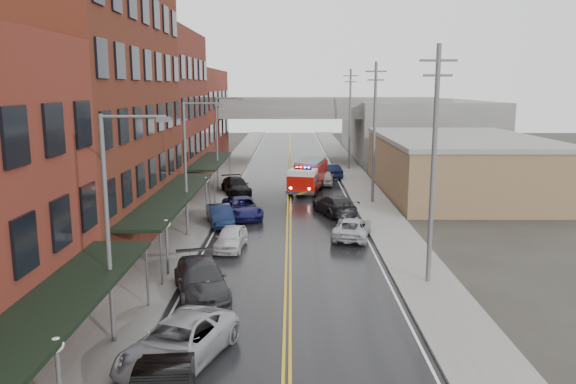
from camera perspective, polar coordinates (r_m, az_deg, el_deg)
name	(u,v)px	position (r m, az deg, el deg)	size (l,w,h in m)	color
road	(289,217)	(43.68, 0.10, -2.51)	(11.00, 160.00, 0.02)	black
sidewalk_left	(195,216)	(44.29, -9.40, -2.38)	(3.00, 160.00, 0.15)	slate
sidewalk_right	(383,216)	(44.25, 9.60, -2.40)	(3.00, 160.00, 0.15)	slate
curb_left	(216,216)	(44.05, -7.28, -2.40)	(0.30, 160.00, 0.15)	gray
curb_right	(362,216)	(44.01, 7.48, -2.41)	(0.30, 160.00, 0.15)	gray
brick_building_b	(77,102)	(37.99, -20.67, 8.53)	(9.00, 20.00, 18.00)	#582117
brick_building_c	(148,113)	(54.76, -14.05, 7.78)	(9.00, 15.00, 15.00)	#5B201B
brick_building_far	(183,119)	(71.90, -10.57, 7.34)	(9.00, 20.00, 12.00)	maroon
tan_building	(459,167)	(55.38, 16.95, 2.46)	(14.00, 22.00, 5.00)	#816245
right_far_block	(413,128)	(84.65, 12.55, 6.39)	(18.00, 30.00, 8.00)	slate
awning_0	(48,313)	(19.50, -23.24, -11.25)	(2.60, 16.00, 3.09)	black
awning_1	(173,196)	(37.00, -11.62, -0.43)	(2.60, 18.00, 3.09)	black
awning_2	(211,161)	(54.03, -7.84, 3.15)	(2.60, 13.00, 3.09)	black
globe_lamp_0	(58,364)	(17.68, -22.35, -15.89)	(0.44, 0.44, 3.12)	#59595B
globe_lamp_1	(167,235)	(30.25, -12.24, -4.25)	(0.44, 0.44, 3.12)	#59595B
globe_lamp_2	(206,187)	(43.70, -8.32, 0.47)	(0.44, 0.44, 3.12)	#59595B
street_lamp_0	(113,216)	(22.11, -17.34, -2.34)	(2.64, 0.22, 9.00)	#59595B
street_lamp_1	(189,161)	(37.44, -10.02, 3.16)	(2.64, 0.22, 9.00)	#59595B
street_lamp_2	(220,138)	(53.17, -6.97, 5.44)	(2.64, 0.22, 9.00)	#59595B
utility_pole_0	(434,162)	(28.65, 14.57, 2.97)	(1.80, 0.24, 12.00)	#59595B
utility_pole_1	(374,131)	(48.19, 8.77, 6.19)	(1.80, 0.24, 12.00)	#59595B
utility_pole_2	(350,118)	(67.99, 6.30, 7.53)	(1.80, 0.24, 12.00)	#59595B
overpass	(290,117)	(74.63, 0.18, 7.63)	(40.00, 10.00, 7.50)	slate
fire_truck	(308,175)	(54.10, 2.07, 1.74)	(4.51, 8.28, 2.89)	#AE0E08
parked_car_left_2	(179,342)	(21.54, -11.06, -14.76)	(2.66, 5.78, 1.61)	#9FA1A6
parked_car_left_3	(201,279)	(27.67, -8.83, -8.77)	(2.31, 5.69, 1.65)	#2B2B2E
parked_car_left_4	(231,238)	(35.18, -5.84, -4.65)	(1.68, 4.17, 1.42)	silver
parked_car_left_5	(220,215)	(41.11, -6.91, -2.38)	(1.57, 4.49, 1.48)	#0E1733
parked_car_left_6	(242,208)	(43.48, -4.69, -1.59)	(2.53, 5.48, 1.52)	#121245
parked_car_left_7	(236,186)	(52.79, -5.30, 0.61)	(2.19, 5.38, 1.56)	black
parked_car_right_0	(352,228)	(37.72, 6.52, -3.65)	(2.28, 4.95, 1.37)	#B0B3B9
parked_car_right_1	(335,205)	(44.38, 4.76, -1.30)	(2.20, 5.42, 1.57)	black
parked_car_right_2	(324,178)	(57.65, 3.73, 1.46)	(1.79, 4.46, 1.52)	silver
parked_car_right_3	(329,171)	(62.16, 4.23, 2.15)	(1.65, 4.72, 1.55)	black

